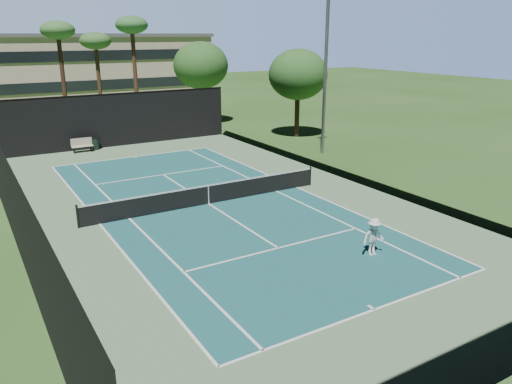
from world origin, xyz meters
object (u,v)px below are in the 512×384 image
at_px(player, 374,237).
at_px(tennis_ball_c, 218,180).
at_px(park_bench, 82,145).
at_px(tennis_ball_d, 104,185).
at_px(trash_bin, 96,143).
at_px(tennis_net, 208,194).
at_px(tennis_ball_b, 172,197).
at_px(tennis_ball_a, 195,340).

relative_size(player, tennis_ball_c, 19.67).
bearing_deg(park_bench, player, -76.84).
relative_size(tennis_ball_c, tennis_ball_d, 1.10).
relative_size(tennis_ball_c, trash_bin, 0.08).
relative_size(tennis_net, tennis_ball_b, 196.82).
bearing_deg(player, tennis_net, 114.06).
height_order(park_bench, trash_bin, park_bench).
bearing_deg(player, tennis_ball_d, 120.15).
xyz_separation_m(player, park_bench, (-5.63, 24.10, -0.21)).
xyz_separation_m(tennis_net, tennis_ball_a, (-5.51, -10.48, -0.52)).
height_order(tennis_ball_d, trash_bin, trash_bin).
relative_size(tennis_net, park_bench, 8.60).
xyz_separation_m(player, tennis_ball_a, (-8.35, -1.69, -0.72)).
xyz_separation_m(player, tennis_ball_b, (-4.06, 10.69, -0.72)).
bearing_deg(tennis_ball_b, player, -69.18).
relative_size(tennis_ball_a, tennis_ball_d, 0.96).
height_order(player, tennis_ball_c, player).
distance_m(tennis_ball_a, trash_bin, 26.37).
distance_m(tennis_net, tennis_ball_d, 7.07).
distance_m(player, tennis_ball_a, 8.55).
relative_size(tennis_ball_a, tennis_ball_b, 1.03).
bearing_deg(tennis_ball_d, player, -66.03).
distance_m(tennis_ball_a, tennis_ball_d, 16.56).
bearing_deg(tennis_ball_a, tennis_ball_c, 60.86).
xyz_separation_m(tennis_ball_a, tennis_ball_c, (7.87, 14.12, 0.00)).
bearing_deg(tennis_ball_c, tennis_ball_b, -154.09).
xyz_separation_m(tennis_net, player, (2.84, -8.80, 0.20)).
relative_size(tennis_net, tennis_ball_a, 191.40).
height_order(tennis_net, tennis_ball_a, tennis_net).
distance_m(tennis_ball_c, trash_bin, 12.67).
relative_size(tennis_ball_d, trash_bin, 0.07).
xyz_separation_m(tennis_net, tennis_ball_b, (-1.23, 1.89, -0.52)).
bearing_deg(tennis_net, park_bench, 100.36).
xyz_separation_m(park_bench, trash_bin, (1.05, 0.31, -0.07)).
distance_m(player, tennis_ball_c, 12.46).
bearing_deg(park_bench, trash_bin, 16.33).
height_order(tennis_ball_b, tennis_ball_c, tennis_ball_c).
relative_size(tennis_net, player, 8.53).
bearing_deg(player, tennis_ball_c, 98.39).
bearing_deg(tennis_ball_a, tennis_ball_d, 83.82).
bearing_deg(player, tennis_ball_b, 117.00).
height_order(tennis_net, park_bench, tennis_net).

